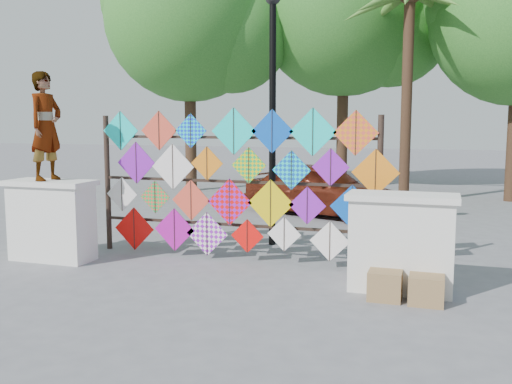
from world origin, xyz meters
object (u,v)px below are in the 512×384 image
kite_rack (236,184)px  vendor_woman (46,126)px  sedan (320,188)px  lamppost (273,93)px

kite_rack → vendor_woman: size_ratio=2.92×
kite_rack → sedan: size_ratio=1.33×
vendor_woman → sedan: bearing=-23.9°
lamppost → sedan: bearing=87.9°
vendor_woman → sedan: (3.16, 5.69, -1.49)m
vendor_woman → sedan: vendor_woman is taller
sedan → lamppost: (-0.13, -3.49, 2.06)m
kite_rack → sedan: (0.36, 4.76, -0.59)m
vendor_woman → lamppost: (3.03, 2.20, 0.56)m
vendor_woman → lamppost: size_ratio=0.38×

